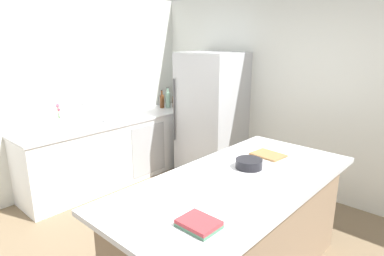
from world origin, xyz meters
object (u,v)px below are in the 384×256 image
Objects in this scene: refrigerator at (211,116)px; syrup_bottle at (162,101)px; kitchen_island at (236,230)px; gin_bottle at (168,99)px; sink_faucet at (83,113)px; flower_vase at (60,122)px; mixing_bowl at (249,164)px; paper_towel_roll at (106,112)px; whiskey_bottle at (175,101)px; cutting_board at (268,155)px; vinegar_bottle at (180,99)px; cookbook_stack at (199,224)px.

refrigerator is 0.97m from syrup_bottle.
gin_bottle is (-2.50, 1.60, 0.57)m from kitchen_island.
sink_faucet is 1.51m from gin_bottle.
flower_vase is 2.47m from mixing_bowl.
paper_towel_roll is 1.30m from whiskey_bottle.
refrigerator is at bearing 147.04° from cutting_board.
kitchen_island is 7.11× the size of vinegar_bottle.
kitchen_island is at bearing -32.57° from gin_bottle.
refrigerator is at bearing -5.08° from whiskey_bottle.
cookbook_stack is (2.72, -2.32, -0.09)m from gin_bottle.
vinegar_bottle reaches higher than paper_towel_roll.
flower_vase is 1.85m from gin_bottle.
cookbook_stack is (2.65, -2.52, -0.08)m from vinegar_bottle.
paper_towel_roll is (0.03, 0.65, 0.03)m from flower_vase.
paper_towel_roll reaches higher than cookbook_stack.
kitchen_island is 6.75× the size of flower_vase.
kitchen_island is 6.82× the size of gin_bottle.
flower_vase is at bearing 170.14° from cookbook_stack.
cookbook_stack is 1.02× the size of mixing_bowl.
kitchen_island is 7.31× the size of paper_towel_roll.
syrup_bottle is 1.27× the size of mixing_bowl.
gin_bottle is 1.43× the size of mixing_bowl.
vinegar_bottle reaches higher than mixing_bowl.
flower_vase is 1.08× the size of paper_towel_roll.
gin_bottle is (-0.08, -0.20, 0.01)m from vinegar_bottle.
cutting_board is at bearing 103.07° from cookbook_stack.
sink_faucet is at bearing -90.61° from gin_bottle.
refrigerator is (-1.60, 1.62, 0.44)m from kitchen_island.
gin_bottle is at bearing 92.43° from paper_towel_roll.
gin_bottle is 1.12× the size of syrup_bottle.
cookbook_stack reaches higher than cutting_board.
refrigerator reaches higher than sink_faucet.
refrigerator is at bearing 127.79° from cookbook_stack.
vinegar_bottle reaches higher than sink_faucet.
mixing_bowl is at bearing -28.74° from gin_bottle.
kitchen_island is at bearing -2.16° from sink_faucet.
cutting_board is (-0.10, 0.65, 0.47)m from kitchen_island.
cutting_board is at bearing -26.31° from vinegar_bottle.
whiskey_bottle is at bearing 174.92° from refrigerator.
flower_vase is 1.95m from whiskey_bottle.
cutting_board is at bearing 98.75° from kitchen_island.
whiskey_bottle is 3.58m from cookbook_stack.
mixing_bowl is at bearing -3.15° from paper_towel_roll.
gin_bottle is 1.07× the size of cutting_board.
mixing_bowl is (2.43, -1.33, -0.07)m from gin_bottle.
cutting_board is (1.50, -0.97, 0.03)m from refrigerator.
syrup_bottle is 0.95× the size of cutting_board.
flower_vase is 1.05× the size of vinegar_bottle.
whiskey_bottle is at bearing 145.12° from kitchen_island.
sink_faucet is 2.46m from mixing_bowl.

